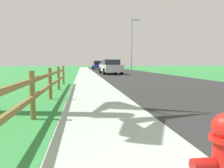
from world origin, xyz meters
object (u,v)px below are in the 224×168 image
parked_suv_silver (110,67)px  parked_car_red (107,65)px  parked_car_blue (98,65)px  street_lamp (132,41)px

parked_suv_silver → parked_car_red: size_ratio=1.02×
parked_car_red → parked_car_blue: parked_car_blue is taller
parked_car_blue → street_lamp: bearing=-68.0°
parked_car_blue → street_lamp: street_lamp is taller
parked_suv_silver → parked_car_red: parked_car_red is taller
street_lamp → parked_car_blue: bearing=112.0°
parked_suv_silver → street_lamp: size_ratio=0.69×
parked_car_red → parked_car_blue: bearing=93.9°
parked_car_red → parked_car_blue: (-0.64, 9.35, -0.03)m
parked_car_blue → street_lamp: size_ratio=0.59×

